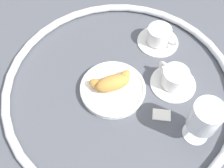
# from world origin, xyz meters

# --- Properties ---
(ground_plane) EXTENTS (2.20, 2.20, 0.00)m
(ground_plane) POSITION_xyz_m (0.00, 0.00, 0.00)
(ground_plane) COLOR #4C4F56
(table_chrome_rim) EXTENTS (0.69, 0.69, 0.02)m
(table_chrome_rim) POSITION_xyz_m (0.00, 0.00, 0.01)
(table_chrome_rim) COLOR silver
(table_chrome_rim) RESTS_ON ground_plane
(pastry_plate) EXTENTS (0.19, 0.19, 0.02)m
(pastry_plate) POSITION_xyz_m (-0.03, 0.00, 0.01)
(pastry_plate) COLOR white
(pastry_plate) RESTS_ON ground_plane
(croissant_large) EXTENTS (0.13, 0.08, 0.04)m
(croissant_large) POSITION_xyz_m (-0.03, 0.01, 0.04)
(croissant_large) COLOR #CC893D
(croissant_large) RESTS_ON pastry_plate
(coffee_cup_near) EXTENTS (0.14, 0.14, 0.06)m
(coffee_cup_near) POSITION_xyz_m (0.20, 0.09, 0.03)
(coffee_cup_near) COLOR white
(coffee_cup_near) RESTS_ON ground_plane
(coffee_cup_far) EXTENTS (0.14, 0.14, 0.06)m
(coffee_cup_far) POSITION_xyz_m (0.14, -0.06, 0.03)
(coffee_cup_far) COLOR white
(coffee_cup_far) RESTS_ON ground_plane
(juice_glass_left) EXTENTS (0.08, 0.08, 0.14)m
(juice_glass_left) POSITION_xyz_m (0.10, -0.22, 0.09)
(juice_glass_left) COLOR white
(juice_glass_left) RESTS_ON ground_plane
(sugar_packet) EXTENTS (0.06, 0.06, 0.01)m
(sugar_packet) POSITION_xyz_m (0.06, -0.14, 0.00)
(sugar_packet) COLOR white
(sugar_packet) RESTS_ON ground_plane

